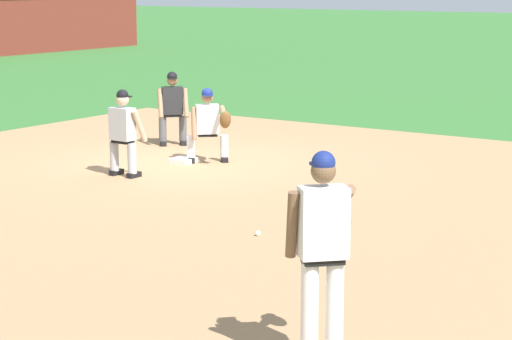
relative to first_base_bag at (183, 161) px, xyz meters
The scene contains 8 objects.
ground_plane 0.04m from the first_base_bag, ahead, with size 160.00×160.00×0.00m, color #336B2D.
infield_dirt_patch 4.85m from the first_base_bag, 134.88° to the right, with size 18.00×18.00×0.01m, color #A87F56.
first_base_bag is the anchor object (origin of this frame).
baseball 5.33m from the first_base_bag, 131.51° to the right, with size 0.07×0.07×0.07m, color white.
pitcher 9.71m from the first_base_bag, 134.78° to the right, with size 0.85×0.55×1.86m.
first_baseman 0.83m from the first_base_bag, 51.39° to the right, with size 0.75×1.08×1.34m.
baserunner 1.70m from the first_base_bag, behind, with size 0.45×0.60×1.46m.
umpire 2.10m from the first_base_bag, 43.99° to the left, with size 0.67×0.67×1.46m.
Camera 1 is at (-13.81, -10.90, 3.25)m, focal length 70.00 mm.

